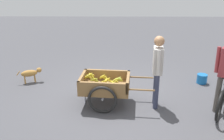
{
  "coord_description": "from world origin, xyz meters",
  "views": [
    {
      "loc": [
        0.05,
        5.53,
        2.85
      ],
      "look_at": [
        0.1,
        0.14,
        0.75
      ],
      "focal_mm": 40.09,
      "sensor_mm": 36.0,
      "label": 1
    }
  ],
  "objects_px": {
    "vendor_person": "(158,66)",
    "bicycle": "(224,95)",
    "fruit_cart": "(105,86)",
    "plastic_bucket": "(202,79)",
    "dog": "(31,73)"
  },
  "relations": [
    {
      "from": "fruit_cart",
      "to": "dog",
      "type": "bearing_deg",
      "value": -29.45
    },
    {
      "from": "fruit_cart",
      "to": "vendor_person",
      "type": "bearing_deg",
      "value": 174.47
    },
    {
      "from": "fruit_cart",
      "to": "plastic_bucket",
      "type": "height_order",
      "value": "fruit_cart"
    },
    {
      "from": "vendor_person",
      "to": "plastic_bucket",
      "type": "distance_m",
      "value": 2.14
    },
    {
      "from": "dog",
      "to": "plastic_bucket",
      "type": "xyz_separation_m",
      "value": [
        -4.72,
        0.01,
        -0.14
      ]
    },
    {
      "from": "fruit_cart",
      "to": "bicycle",
      "type": "height_order",
      "value": "bicycle"
    },
    {
      "from": "bicycle",
      "to": "plastic_bucket",
      "type": "height_order",
      "value": "bicycle"
    },
    {
      "from": "fruit_cart",
      "to": "vendor_person",
      "type": "relative_size",
      "value": 1.05
    },
    {
      "from": "fruit_cart",
      "to": "dog",
      "type": "distance_m",
      "value": 2.42
    },
    {
      "from": "fruit_cart",
      "to": "dog",
      "type": "xyz_separation_m",
      "value": [
        2.1,
        -1.19,
        -0.17
      ]
    },
    {
      "from": "fruit_cart",
      "to": "vendor_person",
      "type": "distance_m",
      "value": 1.27
    },
    {
      "from": "fruit_cart",
      "to": "plastic_bucket",
      "type": "bearing_deg",
      "value": -155.89
    },
    {
      "from": "fruit_cart",
      "to": "plastic_bucket",
      "type": "distance_m",
      "value": 2.89
    },
    {
      "from": "vendor_person",
      "to": "bicycle",
      "type": "distance_m",
      "value": 1.6
    },
    {
      "from": "bicycle",
      "to": "plastic_bucket",
      "type": "relative_size",
      "value": 5.33
    }
  ]
}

